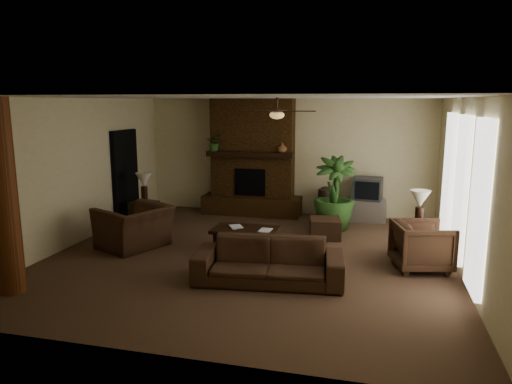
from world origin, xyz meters
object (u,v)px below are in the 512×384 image
(log_column, at_px, (4,198))
(lamp_left, at_px, (144,182))
(ottoman, at_px, (325,228))
(coffee_table, at_px, (245,231))
(sofa, at_px, (269,254))
(lamp_right, at_px, (420,202))
(side_table_left, at_px, (144,214))
(floor_plant, at_px, (334,209))
(armchair_right, at_px, (422,244))
(floor_vase, at_px, (325,200))
(tv_stand, at_px, (367,210))
(armchair_left, at_px, (134,220))
(side_table_right, at_px, (414,241))

(log_column, relative_size, lamp_left, 4.31)
(ottoman, bearing_deg, log_column, -136.58)
(coffee_table, distance_m, ottoman, 1.82)
(sofa, height_order, lamp_right, lamp_right)
(ottoman, xyz_separation_m, side_table_left, (-4.01, -0.02, 0.08))
(floor_plant, xyz_separation_m, lamp_right, (1.62, -1.52, 0.56))
(lamp_left, height_order, lamp_right, same)
(armchair_right, bearing_deg, coffee_table, 71.36)
(coffee_table, xyz_separation_m, side_table_left, (-2.67, 1.19, -0.10))
(floor_vase, bearing_deg, tv_stand, 0.00)
(armchair_right, height_order, tv_stand, armchair_right)
(floor_vase, bearing_deg, sofa, -95.60)
(armchair_right, xyz_separation_m, floor_vase, (-1.90, 3.11, -0.01))
(tv_stand, height_order, lamp_right, lamp_right)
(armchair_left, distance_m, floor_plant, 4.21)
(sofa, distance_m, armchair_left, 3.06)
(log_column, distance_m, floor_vase, 6.88)
(armchair_right, height_order, lamp_right, lamp_right)
(armchair_left, bearing_deg, coffee_table, 122.12)
(armchair_left, height_order, lamp_right, lamp_right)
(armchair_right, distance_m, ottoman, 2.28)
(armchair_left, relative_size, armchair_right, 1.38)
(log_column, height_order, side_table_left, log_column)
(ottoman, bearing_deg, armchair_left, -156.22)
(armchair_right, height_order, floor_plant, floor_plant)
(armchair_left, relative_size, lamp_right, 1.87)
(tv_stand, xyz_separation_m, side_table_right, (0.88, -2.38, 0.03))
(log_column, distance_m, lamp_right, 6.64)
(ottoman, distance_m, floor_plant, 0.81)
(armchair_left, height_order, floor_vase, armchair_left)
(side_table_right, bearing_deg, coffee_table, -170.95)
(sofa, distance_m, floor_plant, 3.45)
(log_column, bearing_deg, floor_vase, 54.58)
(sofa, height_order, ottoman, sofa)
(lamp_left, height_order, side_table_right, lamp_left)
(ottoman, relative_size, side_table_right, 1.09)
(tv_stand, bearing_deg, lamp_left, -163.64)
(armchair_right, xyz_separation_m, lamp_right, (-0.01, 0.70, 0.56))
(armchair_right, relative_size, side_table_right, 1.60)
(side_table_right, height_order, lamp_right, lamp_right)
(sofa, xyz_separation_m, armchair_left, (-2.85, 1.11, 0.09))
(armchair_right, bearing_deg, lamp_right, -13.23)
(side_table_left, bearing_deg, side_table_right, -7.13)
(log_column, height_order, floor_plant, log_column)
(lamp_left, bearing_deg, lamp_right, -7.21)
(floor_vase, distance_m, lamp_right, 3.12)
(armchair_right, height_order, coffee_table, armchair_right)
(tv_stand, xyz_separation_m, floor_plant, (-0.69, -0.89, 0.19))
(coffee_table, bearing_deg, lamp_left, 155.95)
(sofa, xyz_separation_m, floor_plant, (0.70, 3.38, -0.00))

